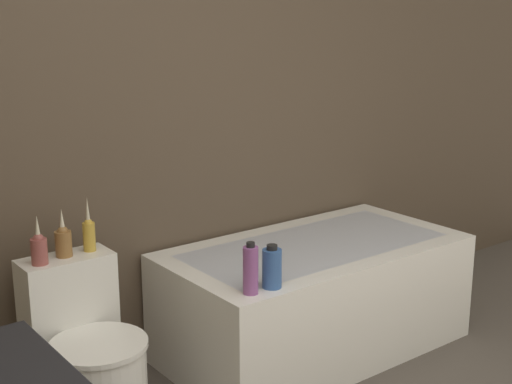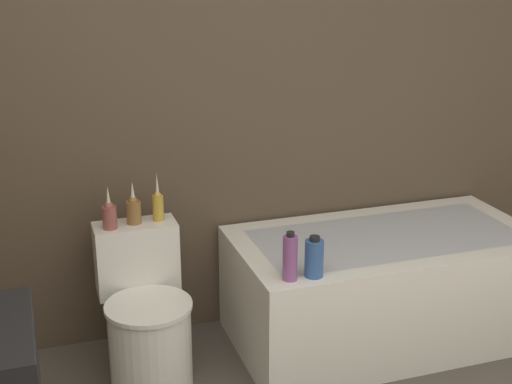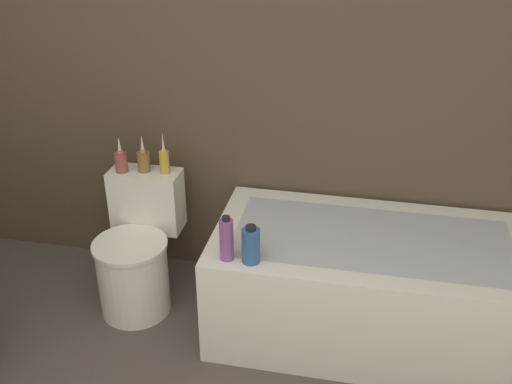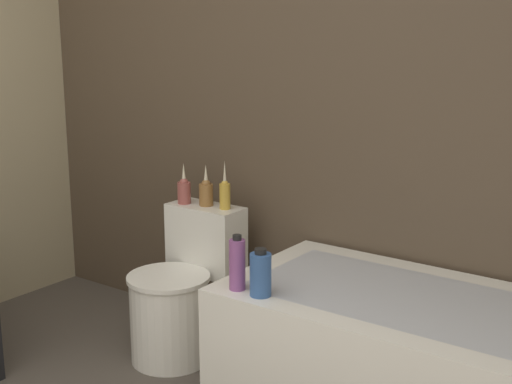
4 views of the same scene
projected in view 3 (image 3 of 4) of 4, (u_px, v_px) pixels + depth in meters
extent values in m
cube|color=brown|center=(227.00, 44.00, 2.94)|extent=(6.40, 0.06, 2.60)
cube|color=white|center=(366.00, 285.00, 2.90)|extent=(1.47, 0.77, 0.54)
cube|color=#B7BCC6|center=(371.00, 239.00, 2.78)|extent=(1.27, 0.57, 0.01)
cylinder|color=white|center=(133.00, 278.00, 3.08)|extent=(0.36, 0.36, 0.39)
cylinder|color=white|center=(130.00, 245.00, 2.99)|extent=(0.38, 0.38, 0.02)
cube|color=white|center=(147.00, 199.00, 3.17)|extent=(0.37, 0.18, 0.33)
cylinder|color=#994C47|center=(121.00, 162.00, 3.07)|extent=(0.06, 0.06, 0.10)
sphere|color=#994C47|center=(120.00, 153.00, 3.04)|extent=(0.04, 0.04, 0.04)
cone|color=beige|center=(119.00, 145.00, 3.02)|extent=(0.02, 0.02, 0.09)
cylinder|color=olive|center=(144.00, 162.00, 3.07)|extent=(0.07, 0.07, 0.10)
sphere|color=olive|center=(143.00, 153.00, 3.05)|extent=(0.04, 0.04, 0.04)
cone|color=beige|center=(142.00, 144.00, 3.02)|extent=(0.02, 0.02, 0.09)
cylinder|color=gold|center=(164.00, 162.00, 3.05)|extent=(0.05, 0.05, 0.12)
sphere|color=gold|center=(164.00, 152.00, 3.02)|extent=(0.03, 0.03, 0.03)
cone|color=beige|center=(163.00, 142.00, 3.00)|extent=(0.02, 0.02, 0.11)
cylinder|color=#8C4C8C|center=(227.00, 240.00, 2.59)|extent=(0.06, 0.06, 0.19)
cylinder|color=black|center=(226.00, 218.00, 2.54)|extent=(0.03, 0.03, 0.02)
cylinder|color=#335999|center=(251.00, 246.00, 2.57)|extent=(0.08, 0.08, 0.16)
cylinder|color=black|center=(251.00, 228.00, 2.53)|extent=(0.04, 0.04, 0.02)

